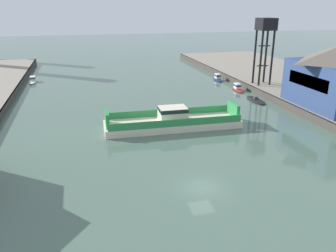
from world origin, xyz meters
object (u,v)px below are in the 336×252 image
(moored_boat_mid_left, at_px, (218,78))
(moored_boat_far_left, at_px, (33,80))
(chain_ferry, at_px, (173,121))
(crane_tower, at_px, (266,32))
(moored_boat_mid_right, at_px, (256,100))
(moored_boat_near_right, at_px, (238,88))

(moored_boat_mid_left, height_order, moored_boat_far_left, moored_boat_mid_left)
(chain_ferry, distance_m, crane_tower, 34.06)
(moored_boat_mid_right, height_order, moored_boat_far_left, moored_boat_far_left)
(chain_ferry, xyz_separation_m, moored_boat_near_right, (20.47, 19.67, -0.43))
(moored_boat_far_left, bearing_deg, crane_tower, -23.42)
(moored_boat_near_right, height_order, moored_boat_mid_left, moored_boat_mid_left)
(moored_boat_mid_right, bearing_deg, chain_ferry, -151.96)
(moored_boat_mid_right, bearing_deg, moored_boat_mid_left, 89.32)
(chain_ferry, height_order, moored_boat_mid_right, chain_ferry)
(chain_ferry, relative_size, moored_boat_near_right, 3.98)
(moored_boat_mid_left, relative_size, moored_boat_mid_right, 0.72)
(moored_boat_mid_right, relative_size, moored_boat_far_left, 1.11)
(moored_boat_mid_right, distance_m, crane_tower, 15.92)
(crane_tower, bearing_deg, moored_boat_mid_right, -124.26)
(moored_boat_mid_left, bearing_deg, crane_tower, -65.44)
(moored_boat_mid_right, height_order, crane_tower, crane_tower)
(moored_boat_near_right, distance_m, moored_boat_mid_left, 11.18)
(moored_boat_mid_left, distance_m, moored_boat_far_left, 46.15)
(moored_boat_near_right, xyz_separation_m, crane_tower, (5.32, -0.65, 11.98))
(moored_boat_near_right, xyz_separation_m, moored_boat_mid_left, (-0.09, 11.18, 0.02))
(moored_boat_mid_right, bearing_deg, crane_tower, 55.74)
(moored_boat_near_right, distance_m, moored_boat_mid_right, 8.95)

